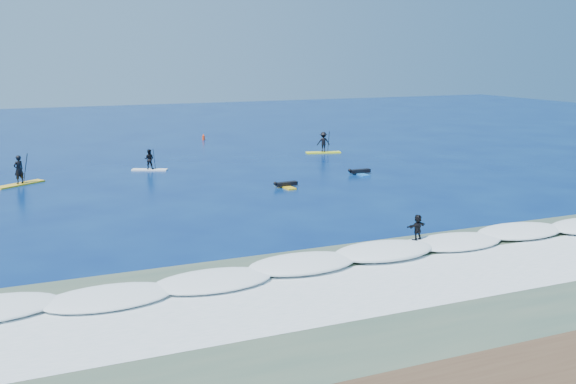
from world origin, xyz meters
name	(u,v)px	position (x,y,z in m)	size (l,w,h in m)	color
ground	(280,210)	(0.00, 0.00, 0.00)	(160.00, 160.00, 0.00)	#04184F
shallow_water	(420,291)	(0.00, -14.00, 0.01)	(90.00, 13.00, 0.01)	#3B5140
breaking_wave	(367,260)	(0.00, -10.00, 0.00)	(40.00, 6.00, 0.30)	white
whitewater	(405,283)	(0.00, -13.00, 0.00)	(34.00, 5.00, 0.02)	silver
sup_paddler_left	(19,174)	(-13.70, 13.49, 0.74)	(3.28, 2.58, 2.37)	yellow
sup_paddler_center	(149,161)	(-4.46, 15.58, 0.70)	(2.71, 1.73, 1.88)	white
sup_paddler_right	(323,143)	(11.68, 18.28, 0.86)	(3.22, 1.53, 2.19)	#F0F71A
prone_paddler_near	(285,185)	(2.72, 5.72, 0.16)	(1.74, 2.23, 0.46)	yellow
prone_paddler_far	(359,172)	(9.58, 7.93, 0.16)	(1.81, 2.28, 0.48)	blue
wave_surfer	(417,229)	(3.30, -8.91, 0.76)	(1.89, 0.86, 1.32)	white
marker_buoy	(203,137)	(4.07, 30.88, 0.29)	(0.28, 0.28, 0.67)	#F93C16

